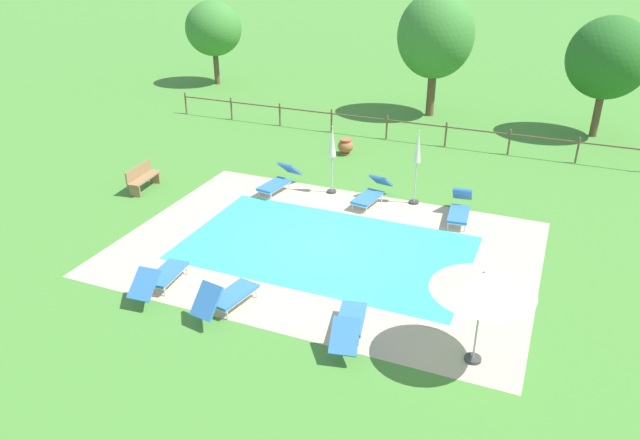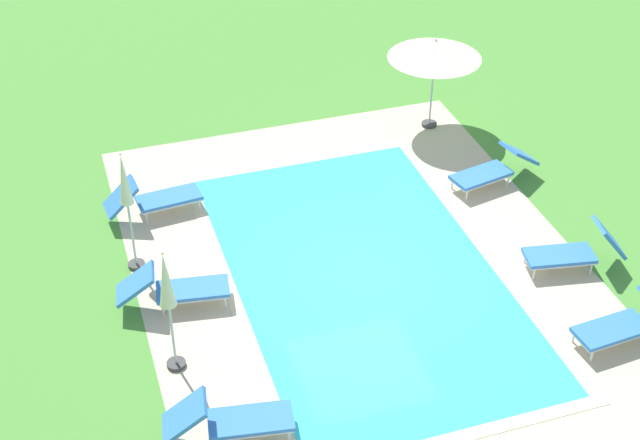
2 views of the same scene
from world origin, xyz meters
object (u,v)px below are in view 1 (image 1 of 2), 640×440
(wooden_bench_lawn_side, at_px, (142,177))
(tree_west_mid, at_px, (214,29))
(terracotta_urn_near_fence, at_px, (346,146))
(tree_centre, at_px, (608,58))
(sun_lounger_north_end, at_px, (160,277))
(patio_umbrella_open_foreground, at_px, (484,282))
(sun_lounger_north_mid, at_px, (349,324))
(patio_umbrella_closed_row_mid_west, at_px, (417,155))
(sun_lounger_south_near_corner, at_px, (460,208))
(sun_lounger_north_near_steps, at_px, (279,180))
(sun_lounger_south_mid, at_px, (372,193))
(patio_umbrella_closed_row_west, at_px, (332,148))
(tree_far_west, at_px, (436,36))
(sun_lounger_north_far, at_px, (226,297))

(wooden_bench_lawn_side, xyz_separation_m, tree_west_mid, (-5.86, 14.57, 2.65))
(terracotta_urn_near_fence, relative_size, tree_centre, 0.13)
(sun_lounger_north_end, relative_size, patio_umbrella_open_foreground, 0.91)
(sun_lounger_north_mid, xyz_separation_m, wooden_bench_lawn_side, (-9.58, 5.19, 0.10))
(patio_umbrella_closed_row_mid_west, distance_m, terracotta_urn_near_fence, 5.41)
(sun_lounger_south_near_corner, bearing_deg, tree_centre, 70.32)
(sun_lounger_north_end, relative_size, tree_west_mid, 0.44)
(sun_lounger_north_mid, relative_size, sun_lounger_south_near_corner, 1.05)
(sun_lounger_north_mid, xyz_separation_m, patio_umbrella_open_foreground, (2.72, 0.26, 1.60))
(sun_lounger_north_near_steps, xyz_separation_m, patio_umbrella_closed_row_mid_west, (4.64, 0.76, 1.33))
(patio_umbrella_closed_row_mid_west, bearing_deg, sun_lounger_north_mid, -86.18)
(sun_lounger_south_mid, height_order, terracotta_urn_near_fence, sun_lounger_south_mid)
(patio_umbrella_closed_row_west, relative_size, tree_far_west, 0.42)
(sun_lounger_north_far, xyz_separation_m, patio_umbrella_open_foreground, (5.80, 0.40, 1.57))
(sun_lounger_south_near_corner, bearing_deg, tree_west_mid, 142.43)
(patio_umbrella_open_foreground, xyz_separation_m, patio_umbrella_closed_row_mid_west, (-3.23, 7.43, -0.26))
(patio_umbrella_open_foreground, bearing_deg, terracotta_urn_near_fence, 122.44)
(sun_lounger_north_end, height_order, terracotta_urn_near_fence, sun_lounger_north_end)
(sun_lounger_north_far, bearing_deg, sun_lounger_north_near_steps, 106.32)
(sun_lounger_north_far, xyz_separation_m, sun_lounger_south_mid, (1.24, 7.29, -0.02))
(patio_umbrella_closed_row_west, distance_m, wooden_bench_lawn_side, 6.71)
(sun_lounger_north_end, bearing_deg, tree_far_west, 81.75)
(sun_lounger_north_far, height_order, wooden_bench_lawn_side, sun_lounger_north_far)
(patio_umbrella_open_foreground, bearing_deg, sun_lounger_north_end, -178.39)
(patio_umbrella_closed_row_west, xyz_separation_m, tree_west_mid, (-12.06, 12.28, 1.48))
(tree_west_mid, bearing_deg, patio_umbrella_closed_row_west, -45.53)
(wooden_bench_lawn_side, height_order, tree_west_mid, tree_west_mid)
(sun_lounger_north_end, bearing_deg, tree_west_mid, 117.67)
(sun_lounger_north_far, bearing_deg, tree_west_mid, 121.85)
(sun_lounger_south_mid, relative_size, patio_umbrella_closed_row_mid_west, 0.82)
(sun_lounger_south_near_corner, bearing_deg, sun_lounger_south_mid, 177.55)
(sun_lounger_north_near_steps, xyz_separation_m, terracotta_urn_near_fence, (0.85, 4.37, -0.03))
(tree_far_west, distance_m, tree_centre, 7.43)
(terracotta_urn_near_fence, distance_m, tree_centre, 11.64)
(sun_lounger_north_end, height_order, sun_lounger_south_near_corner, sun_lounger_south_near_corner)
(sun_lounger_north_end, height_order, tree_west_mid, tree_west_mid)
(wooden_bench_lawn_side, bearing_deg, patio_umbrella_open_foreground, -21.84)
(sun_lounger_north_near_steps, distance_m, patio_umbrella_closed_row_mid_west, 4.88)
(patio_umbrella_closed_row_west, height_order, tree_far_west, tree_far_west)
(sun_lounger_south_near_corner, bearing_deg, patio_umbrella_closed_row_west, 174.32)
(sun_lounger_north_end, xyz_separation_m, tree_west_mid, (-10.34, 19.72, 2.75))
(sun_lounger_north_mid, bearing_deg, patio_umbrella_closed_row_west, 114.33)
(sun_lounger_south_near_corner, relative_size, tree_centre, 0.39)
(sun_lounger_south_mid, distance_m, patio_umbrella_closed_row_mid_west, 1.95)
(sun_lounger_north_near_steps, relative_size, patio_umbrella_closed_row_mid_west, 0.81)
(patio_umbrella_closed_row_west, bearing_deg, wooden_bench_lawn_side, -159.77)
(sun_lounger_north_end, xyz_separation_m, tree_centre, (10.03, 17.67, 3.00))
(patio_umbrella_closed_row_mid_west, xyz_separation_m, tree_far_west, (-1.96, 10.45, 2.06))
(tree_west_mid, xyz_separation_m, tree_centre, (20.37, -2.04, 0.25))
(patio_umbrella_closed_row_west, height_order, patio_umbrella_closed_row_mid_west, patio_umbrella_closed_row_mid_west)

